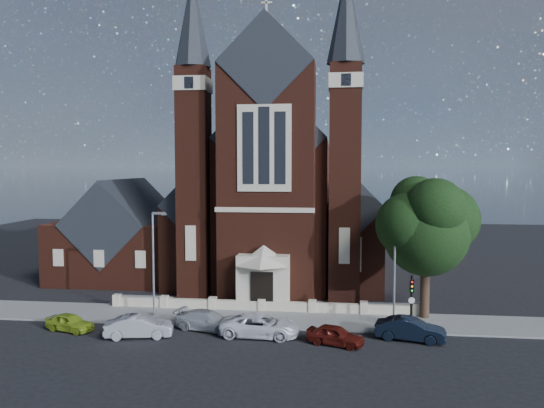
{
  "coord_description": "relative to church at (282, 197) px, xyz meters",
  "views": [
    {
      "loc": [
        5.6,
        -34.51,
        11.54
      ],
      "look_at": [
        0.16,
        12.0,
        8.2
      ],
      "focal_mm": 35.0,
      "sensor_mm": 36.0,
      "label": 1
    }
  ],
  "objects": [
    {
      "name": "car_lime_van",
      "position": [
        -12.74,
        -22.9,
        -7.57
      ],
      "size": [
        3.86,
        2.44,
        1.23
      ],
      "primitive_type": "imported",
      "rotation": [
        0.0,
        0.0,
        1.27
      ],
      "color": "#8CAD22",
      "rests_on": "ground"
    },
    {
      "name": "ground",
      "position": [
        0.0,
        -7.94,
        -8.19
      ],
      "size": [
        120.0,
        120.0,
        0.0
      ],
      "primitive_type": "plane",
      "color": "black",
      "rests_on": "ground"
    },
    {
      "name": "traffic_signal",
      "position": [
        11.0,
        -20.52,
        -5.6
      ],
      "size": [
        0.28,
        0.42,
        4.0
      ],
      "color": "black",
      "rests_on": "ground"
    },
    {
      "name": "church",
      "position": [
        0.0,
        0.0,
        0.0
      ],
      "size": [
        20.01,
        34.9,
        29.2
      ],
      "color": "#451D12",
      "rests_on": "ground"
    },
    {
      "name": "street_tree",
      "position": [
        12.6,
        -17.23,
        -1.23
      ],
      "size": [
        6.4,
        6.6,
        10.7
      ],
      "color": "black",
      "rests_on": "ground"
    },
    {
      "name": "car_navy",
      "position": [
        10.72,
        -22.2,
        -7.43
      ],
      "size": [
        4.81,
        2.58,
        1.5
      ],
      "primitive_type": "imported",
      "rotation": [
        0.0,
        0.0,
        1.34
      ],
      "color": "black",
      "rests_on": "ground"
    },
    {
      "name": "car_silver_b",
      "position": [
        -3.18,
        -21.57,
        -7.5
      ],
      "size": [
        5.02,
        3.03,
        1.36
      ],
      "primitive_type": "imported",
      "rotation": [
        0.0,
        0.0,
        1.32
      ],
      "color": "#A5A7AD",
      "rests_on": "ground"
    },
    {
      "name": "car_white_suv",
      "position": [
        0.7,
        -22.54,
        -7.44
      ],
      "size": [
        5.51,
        2.74,
        1.5
      ],
      "primitive_type": "imported",
      "rotation": [
        0.0,
        0.0,
        1.52
      ],
      "color": "white",
      "rests_on": "ground"
    },
    {
      "name": "car_silver_a",
      "position": [
        -7.4,
        -23.7,
        -7.45
      ],
      "size": [
        4.71,
        2.47,
        1.48
      ],
      "primitive_type": "imported",
      "rotation": [
        0.0,
        0.0,
        1.78
      ],
      "color": "#97989E",
      "rests_on": "ground"
    },
    {
      "name": "forecourt_wall",
      "position": [
        0.0,
        -16.44,
        -8.19
      ],
      "size": [
        24.0,
        0.4,
        0.9
      ],
      "primitive_type": "cube",
      "color": "#AFA48B",
      "rests_on": "ground"
    },
    {
      "name": "car_dark_red",
      "position": [
        5.78,
        -23.68,
        -7.54
      ],
      "size": [
        4.05,
        2.66,
        1.28
      ],
      "primitive_type": "imported",
      "rotation": [
        0.0,
        0.0,
        1.24
      ],
      "color": "#53140E",
      "rests_on": "ground"
    },
    {
      "name": "pavement_strip",
      "position": [
        0.0,
        -18.44,
        -8.19
      ],
      "size": [
        60.0,
        5.0,
        0.12
      ],
      "primitive_type": "cube",
      "color": "slate",
      "rests_on": "ground"
    },
    {
      "name": "street_lamp_left",
      "position": [
        -7.91,
        -18.94,
        -3.59
      ],
      "size": [
        1.16,
        0.22,
        8.09
      ],
      "color": "gray",
      "rests_on": "ground"
    },
    {
      "name": "forecourt_paving",
      "position": [
        0.0,
        -14.44,
        -8.19
      ],
      "size": [
        26.0,
        3.0,
        0.14
      ],
      "primitive_type": "cube",
      "color": "slate",
      "rests_on": "ground"
    },
    {
      "name": "street_lamp_right",
      "position": [
        10.09,
        -18.94,
        -3.59
      ],
      "size": [
        1.16,
        0.22,
        8.09
      ],
      "color": "gray",
      "rests_on": "ground"
    },
    {
      "name": "parish_hall",
      "position": [
        -16.0,
        -4.94,
        -4.17
      ],
      "size": [
        12.0,
        12.2,
        10.24
      ],
      "color": "#451D12",
      "rests_on": "ground"
    }
  ]
}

